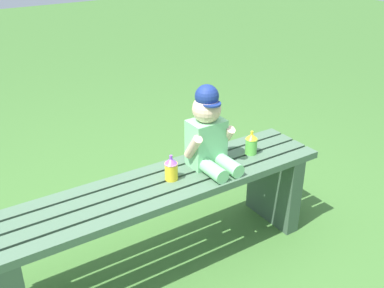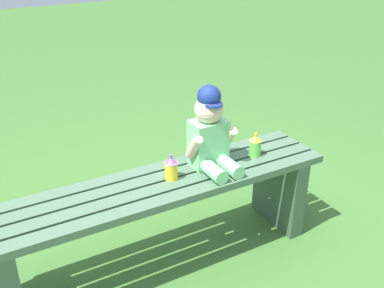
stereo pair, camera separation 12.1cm
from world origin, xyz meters
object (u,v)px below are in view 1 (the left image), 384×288
park_bench (162,210)px  sippy_cup_left (171,168)px  sippy_cup_right (251,143)px  child_figure (209,132)px

park_bench → sippy_cup_left: 0.22m
park_bench → sippy_cup_left: (0.06, 0.00, 0.21)m
sippy_cup_left → sippy_cup_right: bearing=0.0°
child_figure → sippy_cup_left: size_ratio=3.26×
child_figure → sippy_cup_left: (-0.22, -0.02, -0.12)m
park_bench → sippy_cup_right: 0.57m
sippy_cup_left → sippy_cup_right: same height
child_figure → sippy_cup_right: bearing=-3.8°
sippy_cup_right → sippy_cup_left: bearing=180.0°
child_figure → sippy_cup_left: bearing=-175.5°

